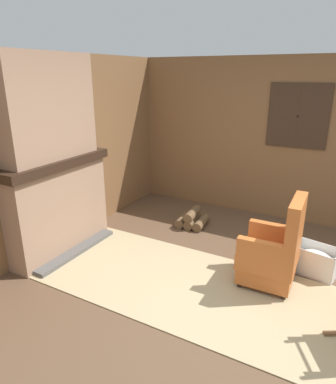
{
  "coord_description": "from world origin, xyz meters",
  "views": [
    {
      "loc": [
        0.88,
        -2.93,
        2.26
      ],
      "look_at": [
        -0.98,
        0.47,
        0.9
      ],
      "focal_mm": 32.0,
      "sensor_mm": 36.0,
      "label": 1
    }
  ],
  "objects_px": {
    "armchair": "(273,254)",
    "oil_lamp_vase": "(21,157)",
    "firewood_stack": "(192,219)",
    "laundry_basket": "(316,260)",
    "storage_case": "(82,145)"
  },
  "relations": [
    {
      "from": "armchair",
      "to": "oil_lamp_vase",
      "type": "xyz_separation_m",
      "value": [
        -2.67,
        -0.97,
        0.98
      ]
    },
    {
      "from": "oil_lamp_vase",
      "to": "firewood_stack",
      "type": "bearing_deg",
      "value": 57.67
    },
    {
      "from": "laundry_basket",
      "to": "armchair",
      "type": "bearing_deg",
      "value": -131.33
    },
    {
      "from": "laundry_basket",
      "to": "storage_case",
      "type": "distance_m",
      "value": 3.31
    },
    {
      "from": "armchair",
      "to": "storage_case",
      "type": "xyz_separation_m",
      "value": [
        -2.67,
        0.02,
        0.95
      ]
    },
    {
      "from": "firewood_stack",
      "to": "armchair",
      "type": "bearing_deg",
      "value": -34.57
    },
    {
      "from": "laundry_basket",
      "to": "storage_case",
      "type": "height_order",
      "value": "storage_case"
    },
    {
      "from": "oil_lamp_vase",
      "to": "laundry_basket",
      "type": "bearing_deg",
      "value": 24.96
    },
    {
      "from": "armchair",
      "to": "storage_case",
      "type": "relative_size",
      "value": 4.92
    },
    {
      "from": "armchair",
      "to": "firewood_stack",
      "type": "relative_size",
      "value": 2.22
    },
    {
      "from": "armchair",
      "to": "oil_lamp_vase",
      "type": "height_order",
      "value": "oil_lamp_vase"
    },
    {
      "from": "oil_lamp_vase",
      "to": "storage_case",
      "type": "distance_m",
      "value": 0.99
    },
    {
      "from": "oil_lamp_vase",
      "to": "armchair",
      "type": "bearing_deg",
      "value": 19.93
    },
    {
      "from": "firewood_stack",
      "to": "storage_case",
      "type": "distance_m",
      "value": 1.99
    },
    {
      "from": "laundry_basket",
      "to": "oil_lamp_vase",
      "type": "height_order",
      "value": "oil_lamp_vase"
    }
  ]
}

